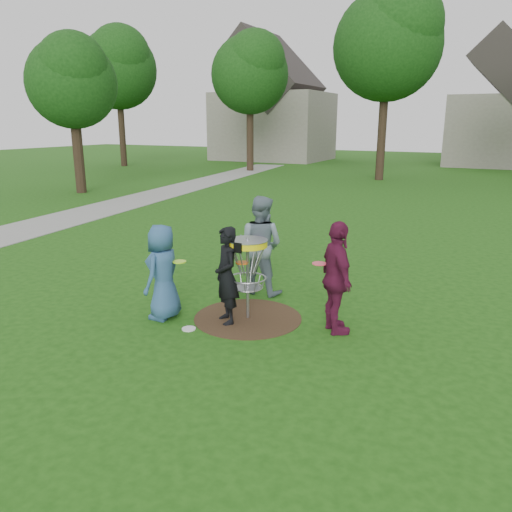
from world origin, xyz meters
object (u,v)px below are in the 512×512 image
at_px(player_black, 226,276).
at_px(player_grey, 260,245).
at_px(player_maroon, 337,278).
at_px(disc_golf_basket, 248,259).
at_px(player_blue, 163,272).

bearing_deg(player_black, player_grey, 138.24).
distance_m(player_grey, player_maroon, 2.20).
distance_m(player_black, disc_golf_basket, 0.44).
distance_m(player_black, player_grey, 1.58).
bearing_deg(player_grey, player_maroon, 149.80).
relative_size(player_black, player_maroon, 0.90).
height_order(player_black, disc_golf_basket, player_black).
xyz_separation_m(player_grey, disc_golf_basket, (0.40, -1.27, 0.09)).
bearing_deg(player_grey, player_black, 97.83).
bearing_deg(player_blue, disc_golf_basket, 113.14).
height_order(player_maroon, disc_golf_basket, player_maroon).
distance_m(player_blue, player_maroon, 2.82).
distance_m(player_blue, player_black, 1.07).
xyz_separation_m(player_black, player_maroon, (1.69, 0.42, 0.08)).
height_order(player_black, player_maroon, player_maroon).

